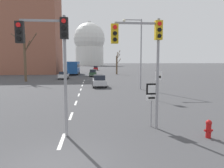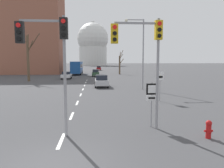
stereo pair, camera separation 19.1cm
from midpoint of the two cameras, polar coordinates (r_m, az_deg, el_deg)
ground_plane at (r=8.18m, az=-15.05°, el=-19.89°), size 800.00×800.00×0.00m
lane_stripe_0 at (r=10.32m, az=-12.60°, el=-14.23°), size 0.16×2.00×0.01m
lane_stripe_1 at (r=14.60m, az=-10.10°, el=-8.17°), size 0.16×2.00×0.01m
lane_stripe_2 at (r=18.98m, az=-8.78°, el=-4.87°), size 0.16×2.00×0.01m
lane_stripe_3 at (r=23.40m, az=-7.96°, el=-2.81°), size 0.16×2.00×0.01m
lane_stripe_4 at (r=27.85m, az=-7.41°, el=-1.40°), size 0.16×2.00×0.01m
lane_stripe_5 at (r=32.32m, az=-7.01°, el=-0.39°), size 0.16×2.00×0.01m
lane_stripe_6 at (r=36.79m, az=-6.70°, el=0.38°), size 0.16×2.00×0.01m
lane_stripe_7 at (r=41.27m, az=-6.47°, el=0.99°), size 0.16×2.00×0.01m
traffic_signal_near_right at (r=11.30m, az=8.75°, el=9.88°), size 2.60×0.34×5.69m
traffic_signal_centre_tall at (r=10.48m, az=-15.49°, el=9.69°), size 2.32×0.34×5.61m
route_sign_post at (r=11.89m, az=10.77°, el=-3.34°), size 0.60×0.08×2.42m
speed_limit_sign at (r=19.73m, az=12.72°, el=0.82°), size 0.60×0.08×2.70m
fire_hydrant at (r=11.20m, az=24.38°, el=-10.56°), size 0.40×0.34×0.85m
street_lamp_right at (r=27.65m, az=7.49°, el=9.60°), size 2.41×0.36×8.69m
sedan_near_left at (r=44.89m, az=-11.69°, el=2.30°), size 1.83×4.01×1.53m
sedan_near_right at (r=52.24m, az=-4.21°, el=2.94°), size 1.73×4.42×1.64m
sedan_mid_centre at (r=30.39m, az=-2.59°, el=0.83°), size 1.87×4.52×1.67m
sedan_far_left at (r=85.73m, az=-3.42°, el=4.16°), size 1.77×4.20×1.78m
city_bus at (r=59.52m, az=-9.07°, el=4.43°), size 2.66×10.80×3.48m
bare_tree_left_near at (r=41.14m, az=-20.92°, el=6.82°), size 4.75×2.61×8.27m
bare_tree_right_near at (r=59.68m, az=2.16°, el=5.29°), size 1.34×1.16×6.61m
bare_tree_left_far at (r=63.73m, az=-15.46°, el=5.23°), size 1.34×3.41×6.63m
capitol_dome at (r=183.66m, az=-5.00°, el=10.28°), size 25.49×25.49×36.00m
apartment_block_left at (r=69.03m, az=-20.39°, el=12.57°), size 18.00×14.00×23.89m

